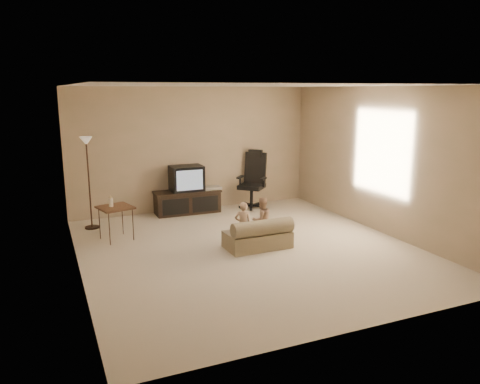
{
  "coord_description": "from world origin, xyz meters",
  "views": [
    {
      "loc": [
        -2.86,
        -6.34,
        2.45
      ],
      "look_at": [
        0.12,
        0.6,
        0.78
      ],
      "focal_mm": 35.0,
      "sensor_mm": 36.0,
      "label": 1
    }
  ],
  "objects_px": {
    "tv_stand": "(187,193)",
    "office_chair": "(253,187)",
    "toddler_left": "(243,225)",
    "floor_lamp": "(88,162)",
    "toddler_right": "(262,220)",
    "child_sofa": "(259,236)",
    "side_table": "(115,208)"
  },
  "relations": [
    {
      "from": "toddler_right",
      "to": "office_chair",
      "type": "bearing_deg",
      "value": -116.26
    },
    {
      "from": "office_chair",
      "to": "child_sofa",
      "type": "distance_m",
      "value": 2.65
    },
    {
      "from": "tv_stand",
      "to": "toddler_right",
      "type": "xyz_separation_m",
      "value": [
        0.58,
        -2.23,
        -0.03
      ]
    },
    {
      "from": "tv_stand",
      "to": "side_table",
      "type": "height_order",
      "value": "tv_stand"
    },
    {
      "from": "tv_stand",
      "to": "toddler_left",
      "type": "xyz_separation_m",
      "value": [
        0.19,
        -2.36,
        -0.03
      ]
    },
    {
      "from": "tv_stand",
      "to": "toddler_left",
      "type": "relative_size",
      "value": 1.84
    },
    {
      "from": "child_sofa",
      "to": "toddler_right",
      "type": "xyz_separation_m",
      "value": [
        0.19,
        0.29,
        0.17
      ]
    },
    {
      "from": "toddler_left",
      "to": "tv_stand",
      "type": "bearing_deg",
      "value": -69.5
    },
    {
      "from": "side_table",
      "to": "child_sofa",
      "type": "relative_size",
      "value": 0.75
    },
    {
      "from": "tv_stand",
      "to": "floor_lamp",
      "type": "xyz_separation_m",
      "value": [
        -1.9,
        -0.35,
        0.8
      ]
    },
    {
      "from": "tv_stand",
      "to": "office_chair",
      "type": "distance_m",
      "value": 1.41
    },
    {
      "from": "office_chair",
      "to": "child_sofa",
      "type": "bearing_deg",
      "value": -68.07
    },
    {
      "from": "toddler_right",
      "to": "side_table",
      "type": "bearing_deg",
      "value": -30.71
    },
    {
      "from": "side_table",
      "to": "toddler_right",
      "type": "height_order",
      "value": "side_table"
    },
    {
      "from": "floor_lamp",
      "to": "child_sofa",
      "type": "distance_m",
      "value": 3.31
    },
    {
      "from": "floor_lamp",
      "to": "toddler_right",
      "type": "bearing_deg",
      "value": -37.23
    },
    {
      "from": "tv_stand",
      "to": "office_chair",
      "type": "xyz_separation_m",
      "value": [
        1.41,
        -0.09,
        0.03
      ]
    },
    {
      "from": "office_chair",
      "to": "toddler_right",
      "type": "distance_m",
      "value": 2.3
    },
    {
      "from": "floor_lamp",
      "to": "side_table",
      "type": "bearing_deg",
      "value": -70.2
    },
    {
      "from": "office_chair",
      "to": "floor_lamp",
      "type": "height_order",
      "value": "floor_lamp"
    },
    {
      "from": "office_chair",
      "to": "toddler_left",
      "type": "distance_m",
      "value": 2.58
    },
    {
      "from": "office_chair",
      "to": "toddler_right",
      "type": "height_order",
      "value": "office_chair"
    },
    {
      "from": "tv_stand",
      "to": "office_chair",
      "type": "height_order",
      "value": "office_chair"
    },
    {
      "from": "child_sofa",
      "to": "toddler_right",
      "type": "height_order",
      "value": "toddler_right"
    },
    {
      "from": "office_chair",
      "to": "toddler_right",
      "type": "xyz_separation_m",
      "value": [
        -0.83,
        -2.14,
        -0.06
      ]
    },
    {
      "from": "office_chair",
      "to": "toddler_left",
      "type": "bearing_deg",
      "value": -73.58
    },
    {
      "from": "toddler_right",
      "to": "toddler_left",
      "type": "bearing_deg",
      "value": 13.52
    },
    {
      "from": "floor_lamp",
      "to": "child_sofa",
      "type": "relative_size",
      "value": 1.62
    },
    {
      "from": "toddler_left",
      "to": "office_chair",
      "type": "bearing_deg",
      "value": -102.22
    },
    {
      "from": "tv_stand",
      "to": "toddler_left",
      "type": "distance_m",
      "value": 2.37
    },
    {
      "from": "office_chair",
      "to": "side_table",
      "type": "bearing_deg",
      "value": -115.24
    },
    {
      "from": "side_table",
      "to": "floor_lamp",
      "type": "height_order",
      "value": "floor_lamp"
    }
  ]
}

